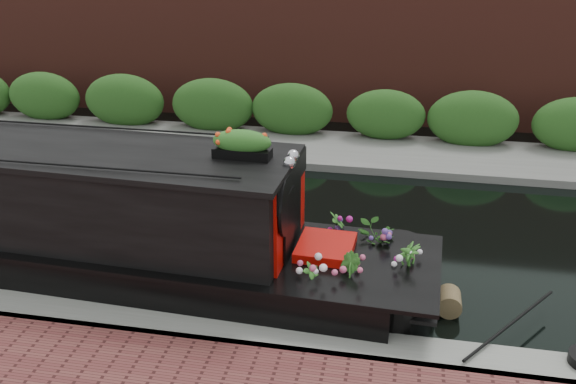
# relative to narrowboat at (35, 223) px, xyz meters

# --- Properties ---
(ground) EXTENTS (80.00, 80.00, 0.00)m
(ground) POSITION_rel_narrowboat_xyz_m (2.80, 1.99, -0.81)
(ground) COLOR black
(ground) RESTS_ON ground
(near_bank_coping) EXTENTS (40.00, 0.60, 0.50)m
(near_bank_coping) POSITION_rel_narrowboat_xyz_m (2.80, -1.31, -0.81)
(near_bank_coping) COLOR gray
(near_bank_coping) RESTS_ON ground
(far_bank_path) EXTENTS (40.00, 2.40, 0.34)m
(far_bank_path) POSITION_rel_narrowboat_xyz_m (2.80, 6.19, -0.81)
(far_bank_path) COLOR slate
(far_bank_path) RESTS_ON ground
(far_hedge) EXTENTS (40.00, 1.10, 2.80)m
(far_hedge) POSITION_rel_narrowboat_xyz_m (2.80, 7.09, -0.81)
(far_hedge) COLOR #26531B
(far_hedge) RESTS_ON ground
(far_brick_wall) EXTENTS (40.00, 1.00, 8.00)m
(far_brick_wall) POSITION_rel_narrowboat_xyz_m (2.80, 9.19, -0.81)
(far_brick_wall) COLOR #55251C
(far_brick_wall) RESTS_ON ground
(narrowboat) EXTENTS (11.75, 2.56, 2.74)m
(narrowboat) POSITION_rel_narrowboat_xyz_m (0.00, 0.00, 0.00)
(narrowboat) COLOR black
(narrowboat) RESTS_ON ground
(rope_fender) EXTENTS (0.34, 0.40, 0.34)m
(rope_fender) POSITION_rel_narrowboat_xyz_m (6.27, -0.00, -0.64)
(rope_fender) COLOR brown
(rope_fender) RESTS_ON ground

